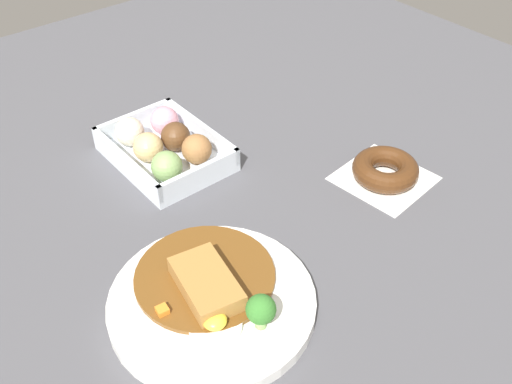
{
  "coord_description": "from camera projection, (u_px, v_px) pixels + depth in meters",
  "views": [
    {
      "loc": [
        -0.53,
        0.41,
        0.59
      ],
      "look_at": [
        -0.02,
        -0.02,
        0.03
      ],
      "focal_mm": 41.19,
      "sensor_mm": 36.0,
      "label": 1
    }
  ],
  "objects": [
    {
      "name": "chocolate_ring_donut",
      "position": [
        385.0,
        170.0,
        0.93
      ],
      "size": [
        0.15,
        0.15,
        0.04
      ],
      "color": "white",
      "rests_on": "ground_plane"
    },
    {
      "name": "curry_plate",
      "position": [
        212.0,
        298.0,
        0.73
      ],
      "size": [
        0.26,
        0.26,
        0.07
      ],
      "color": "white",
      "rests_on": "ground_plane"
    },
    {
      "name": "donut_box",
      "position": [
        165.0,
        147.0,
        0.96
      ],
      "size": [
        0.21,
        0.15,
        0.06
      ],
      "color": "silver",
      "rests_on": "ground_plane"
    },
    {
      "name": "ground_plane",
      "position": [
        240.0,
        205.0,
        0.89
      ],
      "size": [
        1.6,
        1.6,
        0.0
      ],
      "primitive_type": "plane",
      "color": "#4C4C51"
    }
  ]
}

